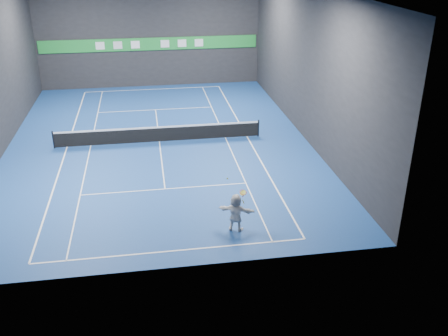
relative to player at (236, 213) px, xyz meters
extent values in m
plane|color=navy|center=(-2.78, 10.72, -0.85)|extent=(26.00, 26.00, 0.00)
cube|color=#232326|center=(-2.78, 23.72, 3.65)|extent=(18.00, 0.10, 9.00)
cube|color=#232326|center=(-2.78, -2.28, 3.65)|extent=(18.00, 0.10, 9.00)
cube|color=#232326|center=(6.22, 10.72, 3.65)|extent=(0.10, 26.00, 9.00)
cube|color=white|center=(-2.78, -1.17, -0.84)|extent=(10.98, 0.08, 0.01)
cube|color=white|center=(-2.78, 22.61, -0.84)|extent=(10.98, 0.08, 0.01)
cube|color=white|center=(-8.27, 10.72, -0.84)|extent=(0.08, 23.78, 0.01)
cube|color=white|center=(2.71, 10.72, -0.84)|extent=(0.08, 23.78, 0.01)
cube|color=white|center=(-6.89, 10.72, -0.84)|extent=(0.06, 23.78, 0.01)
cube|color=white|center=(1.33, 10.72, -0.84)|extent=(0.06, 23.78, 0.01)
cube|color=white|center=(-2.78, 4.32, -0.84)|extent=(8.23, 0.06, 0.01)
cube|color=white|center=(-2.78, 17.12, -0.84)|extent=(8.23, 0.06, 0.01)
cube|color=white|center=(-2.78, 10.72, -0.84)|extent=(0.06, 12.80, 0.01)
imported|color=silver|center=(0.00, 0.00, 0.00)|extent=(1.64, 1.07, 1.69)
sphere|color=yellow|center=(-0.36, 0.02, 1.62)|extent=(0.06, 0.06, 0.06)
cylinder|color=black|center=(-8.98, 10.72, -0.31)|extent=(0.10, 0.10, 1.07)
cylinder|color=black|center=(3.42, 10.72, -0.31)|extent=(0.10, 0.10, 1.07)
cube|color=black|center=(-2.78, 10.72, -0.38)|extent=(12.40, 0.03, 0.86)
cube|color=white|center=(-2.78, 10.72, 0.10)|extent=(12.40, 0.04, 0.10)
cube|color=green|center=(-2.78, 23.66, 2.65)|extent=(17.64, 0.06, 1.00)
cube|color=white|center=(-6.78, 23.60, 2.65)|extent=(0.70, 0.04, 0.60)
cube|color=silver|center=(-5.38, 23.60, 2.65)|extent=(0.70, 0.04, 0.60)
cube|color=white|center=(-3.98, 23.60, 2.65)|extent=(0.70, 0.04, 0.60)
cube|color=white|center=(-1.58, 23.60, 2.65)|extent=(0.70, 0.04, 0.60)
cube|color=white|center=(-0.18, 23.60, 2.65)|extent=(0.70, 0.04, 0.60)
cube|color=white|center=(1.22, 23.60, 2.65)|extent=(0.70, 0.04, 0.60)
torus|color=#B51318|center=(0.31, 0.05, 0.91)|extent=(0.42, 0.41, 0.17)
cylinder|color=#DEEC53|center=(0.30, 0.05, 0.89)|extent=(0.34, 0.32, 0.20)
cylinder|color=#B0121A|center=(0.30, 0.05, 0.72)|extent=(0.06, 0.15, 0.16)
cylinder|color=#DFBE0B|center=(0.32, 0.03, 0.47)|extent=(0.13, 0.14, 0.25)
camera|label=1|loc=(-3.41, -17.96, 10.50)|focal=40.00mm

